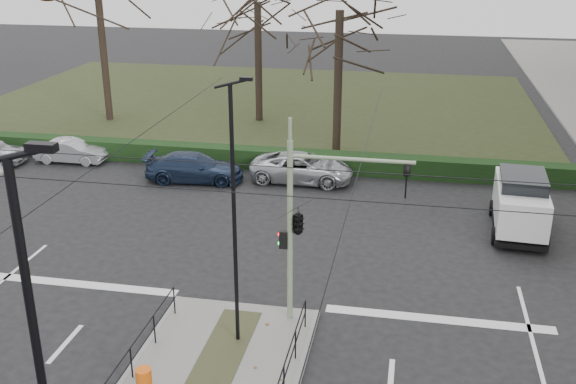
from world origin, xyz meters
The scene contains 12 objects.
park centered at (-6.00, 32.00, 0.05)m, with size 38.00×26.00×0.10m, color #262E17.
hedge centered at (-6.00, 18.60, 0.50)m, with size 38.00×1.00×1.00m, color black.
catenary centered at (0.00, 1.62, 3.42)m, with size 20.00×34.00×6.00m.
traffic_light centered at (1.83, 4.44, 3.43)m, with size 3.89×2.16×5.65m.
litter_bin centered at (-1.29, -0.25, 0.87)m, with size 0.40×0.40×1.02m.
streetlamp_median_far centered at (0.26, 2.96, 4.05)m, with size 0.64×0.13×7.69m.
parked_car_second centered at (-12.58, 17.57, 0.61)m, with size 1.28×3.68×1.21m, color #A3A5AB.
parked_car_third centered at (-5.35, 16.03, 0.68)m, with size 1.91×4.69×1.36m, color #1B2840.
parked_car_fourth centered at (-0.25, 16.95, 0.68)m, with size 2.27×4.91×1.37m, color #A3A5AB.
white_van centered at (9.22, 12.80, 1.26)m, with size 2.29×4.63×2.42m.
bare_tree_center centered at (-4.81, 27.43, 6.85)m, with size 6.77×6.77×9.68m.
bare_tree_near centered at (0.81, 21.78, 7.02)m, with size 6.32×6.32×9.93m.
Camera 1 is at (4.81, -13.21, 11.13)m, focal length 42.00 mm.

